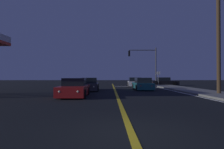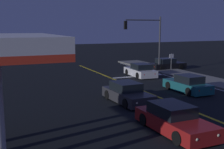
# 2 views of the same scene
# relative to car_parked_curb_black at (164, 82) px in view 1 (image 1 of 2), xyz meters

# --- Properties ---
(ground_plane) EXTENTS (160.00, 160.00, 0.00)m
(ground_plane) POSITION_rel_car_parked_curb_black_xyz_m (-8.47, -27.46, -0.58)
(ground_plane) COLOR black
(sidewalk_right) EXTENTS (3.20, 46.78, 0.15)m
(sidewalk_right) POSITION_rel_car_parked_curb_black_xyz_m (-0.73, -14.47, -0.51)
(sidewalk_right) COLOR slate
(sidewalk_right) RESTS_ON ground
(lane_line_center) EXTENTS (0.20, 44.19, 0.01)m
(lane_line_center) POSITION_rel_car_parked_curb_black_xyz_m (-8.47, -14.47, -0.58)
(lane_line_center) COLOR gold
(lane_line_center) RESTS_ON ground
(lane_line_edge_right) EXTENTS (0.16, 44.19, 0.01)m
(lane_line_edge_right) POSITION_rel_car_parked_curb_black_xyz_m (-2.58, -14.47, -0.58)
(lane_line_edge_right) COLOR white
(lane_line_edge_right) RESTS_ON ground
(stop_bar) EXTENTS (6.14, 0.50, 0.01)m
(stop_bar) POSITION_rel_car_parked_curb_black_xyz_m (-5.40, -2.97, -0.58)
(stop_bar) COLOR white
(stop_bar) RESTS_ON ground
(car_parked_curb_black) EXTENTS (4.45, 2.04, 1.34)m
(car_parked_curb_black) POSITION_rel_car_parked_curb_black_xyz_m (0.00, 0.00, 0.00)
(car_parked_curb_black) COLOR black
(car_parked_curb_black) RESTS_ON ground
(car_far_approaching_teal) EXTENTS (1.93, 4.19, 1.34)m
(car_far_approaching_teal) POSITION_rel_car_parked_curb_black_xyz_m (-5.40, -10.88, -0.00)
(car_far_approaching_teal) COLOR #195960
(car_far_approaching_teal) RESTS_ON ground
(car_mid_block_charcoal) EXTENTS (2.07, 4.49, 1.34)m
(car_mid_block_charcoal) POSITION_rel_car_parked_curb_black_xyz_m (-11.17, -11.84, 0.00)
(car_mid_block_charcoal) COLOR #2D2D33
(car_mid_block_charcoal) RESTS_ON ground
(car_lead_oncoming_white) EXTENTS (2.10, 4.25, 1.34)m
(car_lead_oncoming_white) POSITION_rel_car_parked_curb_black_xyz_m (-5.32, -3.12, -0.00)
(car_lead_oncoming_white) COLOR silver
(car_lead_oncoming_white) RESTS_ON ground
(car_distant_tail_red) EXTENTS (2.01, 4.67, 1.34)m
(car_distant_tail_red) POSITION_rel_car_parked_curb_black_xyz_m (-11.61, -17.84, 0.00)
(car_distant_tail_red) COLOR maroon
(car_distant_tail_red) RESTS_ON ground
(traffic_signal_near_right) EXTENTS (4.57, 0.28, 6.17)m
(traffic_signal_near_right) POSITION_rel_car_parked_curb_black_xyz_m (-3.12, -0.67, 3.56)
(traffic_signal_near_right) COLOR #38383D
(traffic_signal_near_right) RESTS_ON ground
(utility_pole_right) EXTENTS (1.98, 0.30, 11.06)m
(utility_pole_right) POSITION_rel_car_parked_curb_black_xyz_m (-0.43, -17.04, 5.17)
(utility_pole_right) COLOR #42301E
(utility_pole_right) RESTS_ON ground
(street_sign_corner) EXTENTS (0.56, 0.06, 2.25)m
(street_sign_corner) POSITION_rel_car_parked_curb_black_xyz_m (-1.83, -3.47, 0.94)
(street_sign_corner) COLOR slate
(street_sign_corner) RESTS_ON ground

